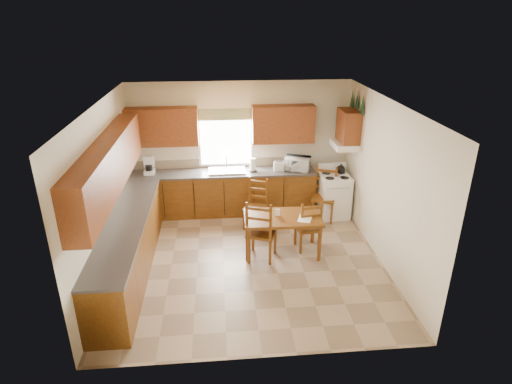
{
  "coord_description": "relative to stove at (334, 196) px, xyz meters",
  "views": [
    {
      "loc": [
        -0.45,
        -6.3,
        3.99
      ],
      "look_at": [
        0.15,
        0.3,
        1.15
      ],
      "focal_mm": 30.0,
      "sensor_mm": 36.0,
      "label": 1
    }
  ],
  "objects": [
    {
      "name": "wall_left",
      "position": [
        -4.13,
        -1.6,
        0.91
      ],
      "size": [
        4.5,
        4.5,
        0.0
      ],
      "primitive_type": "plane",
      "color": "#EBE2C5",
      "rests_on": "floor"
    },
    {
      "name": "chair_far_left",
      "position": [
        -1.66,
        -0.4,
        0.06
      ],
      "size": [
        0.53,
        0.52,
        0.98
      ],
      "primitive_type": "cube",
      "rotation": [
        0.0,
        0.0,
        -0.4
      ],
      "color": "brown",
      "rests_on": "floor"
    },
    {
      "name": "upper_cab_back_left",
      "position": [
        -3.43,
        0.48,
        1.42
      ],
      "size": [
        1.41,
        0.33,
        0.75
      ],
      "primitive_type": "cube",
      "color": "brown",
      "rests_on": "wall_back"
    },
    {
      "name": "chair_near_left",
      "position": [
        -1.66,
        -1.51,
        0.12
      ],
      "size": [
        0.59,
        0.57,
        1.1
      ],
      "primitive_type": "cube",
      "rotation": [
        0.0,
        0.0,
        2.79
      ],
      "color": "brown",
      "rests_on": "floor"
    },
    {
      "name": "paper_towel",
      "position": [
        -1.65,
        0.32,
        0.62
      ],
      "size": [
        0.13,
        0.13,
        0.28
      ],
      "primitive_type": "cylinder",
      "rotation": [
        0.0,
        0.0,
        0.1
      ],
      "color": "white",
      "rests_on": "counter_back"
    },
    {
      "name": "sink_basin",
      "position": [
        -2.18,
        0.35,
        0.5
      ],
      "size": [
        0.75,
        0.45,
        0.04
      ],
      "primitive_type": "cube",
      "color": "silver",
      "rests_on": "counter_back"
    },
    {
      "name": "wall_back",
      "position": [
        -1.88,
        0.65,
        0.91
      ],
      "size": [
        4.5,
        4.5,
        0.0
      ],
      "primitive_type": "plane",
      "color": "#EBE2C5",
      "rests_on": "floor"
    },
    {
      "name": "stove",
      "position": [
        0.0,
        0.0,
        0.0
      ],
      "size": [
        0.61,
        0.63,
        0.87
      ],
      "primitive_type": "cube",
      "rotation": [
        0.0,
        0.0,
        0.05
      ],
      "color": "white",
      "rests_on": "floor"
    },
    {
      "name": "chair_near_right",
      "position": [
        -0.81,
        -1.27,
        0.04
      ],
      "size": [
        0.44,
        0.43,
        0.95
      ],
      "primitive_type": "cube",
      "rotation": [
        0.0,
        0.0,
        3.27
      ],
      "color": "brown",
      "rests_on": "floor"
    },
    {
      "name": "lower_cab_back",
      "position": [
        -2.25,
        0.35,
        0.0
      ],
      "size": [
        3.75,
        0.6,
        0.88
      ],
      "primitive_type": "cube",
      "color": "brown",
      "rests_on": "floor"
    },
    {
      "name": "toaster",
      "position": [
        -1.1,
        0.33,
        0.58
      ],
      "size": [
        0.22,
        0.14,
        0.18
      ],
      "primitive_type": "cube",
      "rotation": [
        0.0,
        0.0,
        -0.0
      ],
      "color": "white",
      "rests_on": "counter_back"
    },
    {
      "name": "wall_front",
      "position": [
        -1.88,
        -3.85,
        0.91
      ],
      "size": [
        4.5,
        4.5,
        0.0
      ],
      "primitive_type": "plane",
      "color": "#EBE2C5",
      "rests_on": "floor"
    },
    {
      "name": "coffeemaker",
      "position": [
        -3.75,
        0.37,
        0.67
      ],
      "size": [
        0.3,
        0.33,
        0.38
      ],
      "primitive_type": "cube",
      "rotation": [
        0.0,
        0.0,
        0.36
      ],
      "color": "white",
      "rests_on": "counter_back"
    },
    {
      "name": "pine_decal_b",
      "position": [
        0.33,
        0.05,
        1.98
      ],
      "size": [
        0.22,
        0.22,
        0.36
      ],
      "primitive_type": "cone",
      "color": "#1A4225",
      "rests_on": "wall_right"
    },
    {
      "name": "upper_cab_left",
      "position": [
        -3.96,
        -1.75,
        1.42
      ],
      "size": [
        0.33,
        3.6,
        0.75
      ],
      "primitive_type": "cube",
      "color": "brown",
      "rests_on": "wall_left"
    },
    {
      "name": "microwave",
      "position": [
        -0.72,
        0.31,
        0.62
      ],
      "size": [
        0.55,
        0.48,
        0.28
      ],
      "primitive_type": "imported",
      "rotation": [
        0.0,
        0.0,
        -0.35
      ],
      "color": "white",
      "rests_on": "counter_back"
    },
    {
      "name": "wall_right",
      "position": [
        0.37,
        -1.6,
        0.91
      ],
      "size": [
        4.5,
        4.5,
        0.0
      ],
      "primitive_type": "plane",
      "color": "#EBE2C5",
      "rests_on": "floor"
    },
    {
      "name": "floor",
      "position": [
        -1.88,
        -1.6,
        -0.44
      ],
      "size": [
        4.5,
        4.5,
        0.0
      ],
      "primitive_type": "plane",
      "color": "#9C8165",
      "rests_on": "ground"
    },
    {
      "name": "upper_cab_back_right",
      "position": [
        -1.02,
        0.48,
        1.42
      ],
      "size": [
        1.25,
        0.33,
        0.75
      ],
      "primitive_type": "cube",
      "color": "brown",
      "rests_on": "wall_back"
    },
    {
      "name": "upper_cab_stove",
      "position": [
        0.2,
        0.05,
        1.46
      ],
      "size": [
        0.33,
        0.62,
        0.62
      ],
      "primitive_type": "cube",
      "color": "brown",
      "rests_on": "wall_right"
    },
    {
      "name": "window_valance",
      "position": [
        -2.18,
        0.59,
        1.61
      ],
      "size": [
        1.19,
        0.01,
        0.24
      ],
      "primitive_type": "cube",
      "color": "#375C29",
      "rests_on": "wall_back"
    },
    {
      "name": "range_hood",
      "position": [
        0.15,
        0.05,
        1.08
      ],
      "size": [
        0.44,
        0.62,
        0.12
      ],
      "primitive_type": "cube",
      "color": "white",
      "rests_on": "wall_right"
    },
    {
      "name": "table_paper",
      "position": [
        -0.91,
        -1.5,
        0.27
      ],
      "size": [
        0.3,
        0.34,
        0.0
      ],
      "primitive_type": "cube",
      "rotation": [
        0.0,
        0.0,
        -0.34
      ],
      "color": "white",
      "rests_on": "dining_table"
    },
    {
      "name": "table_card",
      "position": [
        -1.37,
        -1.34,
        0.33
      ],
      "size": [
        0.09,
        0.03,
        0.12
      ],
      "primitive_type": "cube",
      "rotation": [
        0.0,
        0.0,
        -0.14
      ],
      "color": "white",
      "rests_on": "dining_table"
    },
    {
      "name": "backsplash",
      "position": [
        -2.25,
        0.64,
        0.57
      ],
      "size": [
        3.75,
        0.01,
        0.18
      ],
      "primitive_type": "cube",
      "color": "gray",
      "rests_on": "counter_back"
    },
    {
      "name": "chair_far_right",
      "position": [
        -0.25,
        -0.15,
        0.1
      ],
      "size": [
        0.58,
        0.56,
        1.07
      ],
      "primitive_type": "cube",
      "rotation": [
        0.0,
        0.0,
        -0.37
      ],
      "color": "brown",
      "rests_on": "floor"
    },
    {
      "name": "ceiling",
      "position": [
        -1.88,
        -1.6,
        2.26
      ],
      "size": [
        4.5,
        4.5,
        0.0
      ],
      "primitive_type": "plane",
      "color": "brown",
      "rests_on": "floor"
    },
    {
      "name": "counter_left",
      "position": [
        -3.83,
        -1.75,
        0.46
      ],
      "size": [
        0.63,
        3.6,
        0.04
      ],
      "primitive_type": "cube",
      "color": "#45403E",
      "rests_on": "lower_cab_left"
    },
    {
      "name": "lower_cab_left",
      "position": [
        -3.83,
        -1.75,
        0.0
      ],
      "size": [
        0.6,
        3.6,
        0.88
      ],
      "primitive_type": "cube",
      "color": "brown",
      "rests_on": "floor"
    },
    {
      "name": "window_pane",
      "position": [
        -2.18,
        0.61,
        1.11
      ],
      "size": [
        1.05,
        0.01,
        1.1
      ],
      "primitive_type": "cube",
      "color": "white",
      "rests_on": "wall_back"
    },
    {
      "name": "dining_table",
      "position": [
        -1.28,
        -1.38,
        -0.08
      ],
      "size": [
        1.34,
        0.79,
        0.71
      ],
      "primitive_type": "cube",
      "rotation": [
        0.0,
        0.0,
        -0.03
      ],
      "color": "brown",
      "rests_on": "floor"
    },
    {
      "name": "counter_back",
      "position": [
        -2.25,
        0.35,
        0.46
      ],
      "size": [
        3.75,
        0.63,
        0.04
      ],
      "primitive_type": "cube",
      "color": "#45403E",
      "rests_on": "lower_cab_back"
    },
    {
      "name": "pine_decal_c",
      "position": [
        0.33,
        0.37,
        1.94
      ],
      "size": [
        0.22,
        0.22,
        0.36
      ],
      "primitive_type": "cone",
      "color": "#1A4225",
      "rests_on": "wall_right"
    },
    {
      "name": "window_frame",
      "position": [
        -2.18,
        0.62,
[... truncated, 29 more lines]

